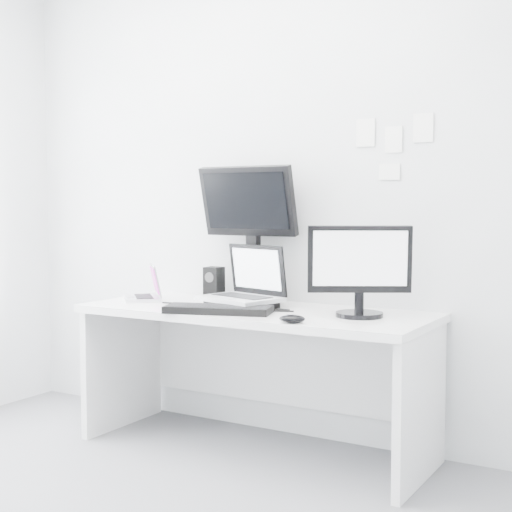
# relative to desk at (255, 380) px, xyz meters

# --- Properties ---
(back_wall) EXTENTS (3.60, 0.00, 3.60)m
(back_wall) POSITION_rel_desk_xyz_m (0.00, 0.35, 0.99)
(back_wall) COLOR silver
(back_wall) RESTS_ON ground
(desk) EXTENTS (1.80, 0.70, 0.73)m
(desk) POSITION_rel_desk_xyz_m (0.00, 0.00, 0.00)
(desk) COLOR white
(desk) RESTS_ON ground
(macbook) EXTENTS (0.34, 0.34, 0.20)m
(macbook) POSITION_rel_desk_xyz_m (-0.72, -0.01, 0.47)
(macbook) COLOR silver
(macbook) RESTS_ON desk
(speaker) EXTENTS (0.12, 0.12, 0.18)m
(speaker) POSITION_rel_desk_xyz_m (-0.39, 0.22, 0.45)
(speaker) COLOR black
(speaker) RESTS_ON desk
(dell_laptop) EXTENTS (0.46, 0.40, 0.33)m
(dell_laptop) POSITION_rel_desk_xyz_m (-0.10, 0.01, 0.53)
(dell_laptop) COLOR #AAADB1
(dell_laptop) RESTS_ON desk
(rear_monitor) EXTENTS (0.55, 0.20, 0.75)m
(rear_monitor) POSITION_rel_desk_xyz_m (-0.17, 0.25, 0.74)
(rear_monitor) COLOR black
(rear_monitor) RESTS_ON desk
(samsung_monitor) EXTENTS (0.53, 0.43, 0.45)m
(samsung_monitor) POSITION_rel_desk_xyz_m (0.56, 0.02, 0.59)
(samsung_monitor) COLOR black
(samsung_monitor) RESTS_ON desk
(keyboard) EXTENTS (0.55, 0.33, 0.03)m
(keyboard) POSITION_rel_desk_xyz_m (-0.08, -0.21, 0.38)
(keyboard) COLOR black
(keyboard) RESTS_ON desk
(mouse) EXTENTS (0.13, 0.11, 0.04)m
(mouse) POSITION_rel_desk_xyz_m (0.37, -0.30, 0.38)
(mouse) COLOR black
(mouse) RESTS_ON desk
(wall_note_0) EXTENTS (0.10, 0.00, 0.14)m
(wall_note_0) POSITION_rel_desk_xyz_m (0.45, 0.34, 1.26)
(wall_note_0) COLOR white
(wall_note_0) RESTS_ON back_wall
(wall_note_1) EXTENTS (0.09, 0.00, 0.13)m
(wall_note_1) POSITION_rel_desk_xyz_m (0.60, 0.34, 1.22)
(wall_note_1) COLOR white
(wall_note_1) RESTS_ON back_wall
(wall_note_2) EXTENTS (0.10, 0.00, 0.14)m
(wall_note_2) POSITION_rel_desk_xyz_m (0.75, 0.34, 1.26)
(wall_note_2) COLOR white
(wall_note_2) RESTS_ON back_wall
(wall_note_3) EXTENTS (0.11, 0.00, 0.08)m
(wall_note_3) POSITION_rel_desk_xyz_m (0.58, 0.34, 1.05)
(wall_note_3) COLOR white
(wall_note_3) RESTS_ON back_wall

